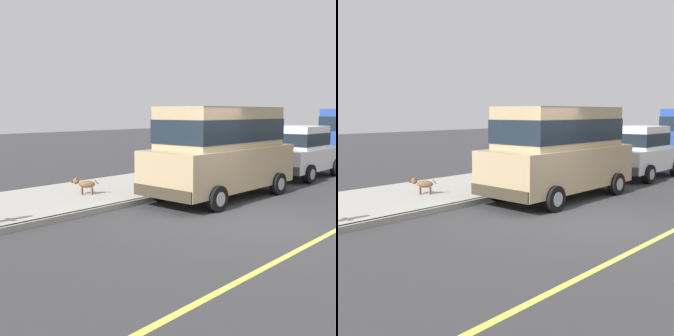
# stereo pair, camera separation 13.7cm
# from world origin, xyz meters

# --- Properties ---
(ground_plane) EXTENTS (80.00, 80.00, 0.00)m
(ground_plane) POSITION_xyz_m (0.00, 0.00, 0.00)
(ground_plane) COLOR #38383A
(curb) EXTENTS (0.16, 64.00, 0.14)m
(curb) POSITION_xyz_m (-3.20, 0.00, 0.07)
(curb) COLOR gray
(curb) RESTS_ON ground
(sidewalk) EXTENTS (3.60, 64.00, 0.14)m
(sidewalk) POSITION_xyz_m (-5.00, 0.00, 0.07)
(sidewalk) COLOR #A8A59E
(sidewalk) RESTS_ON ground
(lane_centre_line) EXTENTS (0.12, 57.60, 0.01)m
(lane_centre_line) POSITION_xyz_m (1.60, 0.00, 0.00)
(lane_centre_line) COLOR #E0D64C
(lane_centre_line) RESTS_ON ground
(car_tan_van) EXTENTS (2.17, 4.92, 2.52)m
(car_tan_van) POSITION_xyz_m (-2.10, 1.61, 1.39)
(car_tan_van) COLOR tan
(car_tan_van) RESTS_ON ground
(car_white_hatchback) EXTENTS (1.97, 3.81, 1.88)m
(car_white_hatchback) POSITION_xyz_m (-2.17, 6.67, 0.98)
(car_white_hatchback) COLOR white
(car_white_hatchback) RESTS_ON ground
(dog_brown) EXTENTS (0.57, 0.57, 0.49)m
(dog_brown) POSITION_xyz_m (-4.74, -1.09, 0.43)
(dog_brown) COLOR brown
(dog_brown) RESTS_ON sidewalk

